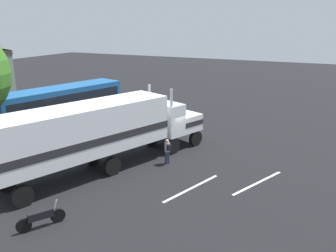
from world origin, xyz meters
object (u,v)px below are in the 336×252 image
at_px(person_bystander, 167,150).
at_px(motorcycle, 41,217).
at_px(parked_bus, 61,103).
at_px(semi_truck, 102,129).

distance_m(person_bystander, motorcycle, 8.95).
bearing_deg(parked_bus, person_bystander, -106.87).
relative_size(parked_bus, motorcycle, 6.07).
relative_size(semi_truck, person_bystander, 8.64).
bearing_deg(motorcycle, semi_truck, 10.87).
relative_size(semi_truck, motorcycle, 7.58).
bearing_deg(parked_bus, semi_truck, -125.04).
height_order(semi_truck, person_bystander, semi_truck).
bearing_deg(person_bystander, semi_truck, 126.39).
height_order(parked_bus, motorcycle, parked_bus).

